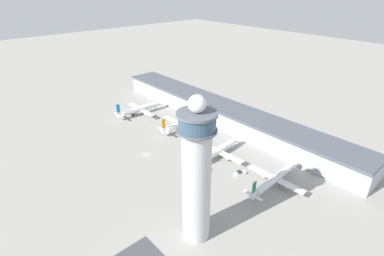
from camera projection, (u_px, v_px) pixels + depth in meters
ground_plane at (147, 155)px, 188.33m from camera, size 1000.00×1000.00×0.00m
terminal_building at (223, 114)px, 226.74m from camera, size 217.64×25.00×15.01m
control_tower at (197, 175)px, 116.03m from camera, size 14.92×14.92×64.20m
airplane_gate_alpha at (140, 109)px, 243.01m from camera, size 33.86×40.34×13.47m
airplane_gate_bravo at (181, 124)px, 217.43m from camera, size 38.63×33.19×13.60m
airplane_gate_charlie at (217, 151)px, 184.85m from camera, size 36.85×40.46×12.78m
airplane_gate_delta at (275, 179)px, 158.67m from camera, size 33.40×41.79×12.51m
service_truck_catering at (240, 173)px, 168.99m from camera, size 4.43×7.26×2.62m
service_truck_fuel at (131, 113)px, 244.16m from camera, size 7.21×2.64×3.19m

